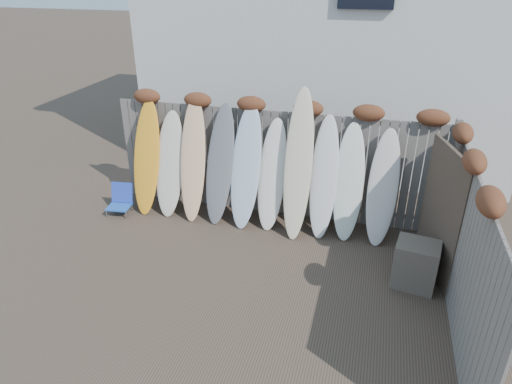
% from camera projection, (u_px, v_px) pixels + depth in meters
% --- Properties ---
extents(ground, '(80.00, 80.00, 0.00)m').
position_uv_depth(ground, '(235.00, 287.00, 6.74)').
color(ground, '#493A2D').
extents(back_fence, '(6.05, 0.28, 2.24)m').
position_uv_depth(back_fence, '(276.00, 155.00, 8.26)').
color(back_fence, slate).
rests_on(back_fence, ground).
extents(right_fence, '(0.28, 4.40, 2.24)m').
position_uv_depth(right_fence, '(465.00, 242.00, 5.74)').
color(right_fence, slate).
rests_on(right_fence, ground).
extents(house, '(8.50, 5.50, 6.33)m').
position_uv_depth(house, '(335.00, 15.00, 10.80)').
color(house, silver).
rests_on(house, ground).
extents(beach_chair, '(0.46, 0.49, 0.56)m').
position_uv_depth(beach_chair, '(121.00, 200.00, 8.70)').
color(beach_chair, blue).
rests_on(beach_chair, ground).
extents(wooden_crate, '(0.67, 0.59, 0.70)m').
position_uv_depth(wooden_crate, '(415.00, 264.00, 6.66)').
color(wooden_crate, brown).
rests_on(wooden_crate, ground).
extents(lattice_panel, '(0.41, 1.30, 2.00)m').
position_uv_depth(lattice_panel, '(441.00, 213.00, 6.69)').
color(lattice_panel, '#49402C').
rests_on(lattice_panel, ground).
extents(surfboard_0, '(0.52, 0.74, 2.09)m').
position_uv_depth(surfboard_0, '(147.00, 158.00, 8.50)').
color(surfboard_0, '#FDA01E').
rests_on(surfboard_0, ground).
extents(surfboard_1, '(0.55, 0.69, 1.91)m').
position_uv_depth(surfboard_1, '(170.00, 164.00, 8.44)').
color(surfboard_1, beige).
rests_on(surfboard_1, ground).
extents(surfboard_2, '(0.54, 0.82, 2.20)m').
position_uv_depth(surfboard_2, '(193.00, 160.00, 8.26)').
color(surfboard_2, '#F9CF81').
rests_on(surfboard_2, ground).
extents(surfboard_3, '(0.58, 0.80, 2.12)m').
position_uv_depth(surfboard_3, '(220.00, 165.00, 8.17)').
color(surfboard_3, slate).
rests_on(surfboard_3, ground).
extents(surfboard_4, '(0.58, 0.79, 2.15)m').
position_uv_depth(surfboard_4, '(246.00, 167.00, 8.03)').
color(surfboard_4, silver).
rests_on(surfboard_4, ground).
extents(surfboard_5, '(0.53, 0.71, 1.93)m').
position_uv_depth(surfboard_5, '(272.00, 175.00, 8.00)').
color(surfboard_5, white).
rests_on(surfboard_5, ground).
extents(surfboard_6, '(0.51, 0.89, 2.49)m').
position_uv_depth(surfboard_6, '(298.00, 165.00, 7.68)').
color(surfboard_6, beige).
rests_on(surfboard_6, ground).
extents(surfboard_7, '(0.49, 0.74, 2.05)m').
position_uv_depth(surfboard_7, '(324.00, 178.00, 7.75)').
color(surfboard_7, silver).
rests_on(surfboard_7, ground).
extents(surfboard_8, '(0.54, 0.72, 1.95)m').
position_uv_depth(surfboard_8, '(349.00, 183.00, 7.70)').
color(surfboard_8, silver).
rests_on(surfboard_8, ground).
extents(surfboard_9, '(0.52, 0.70, 1.91)m').
position_uv_depth(surfboard_9, '(383.00, 188.00, 7.55)').
color(surfboard_9, silver).
rests_on(surfboard_9, ground).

